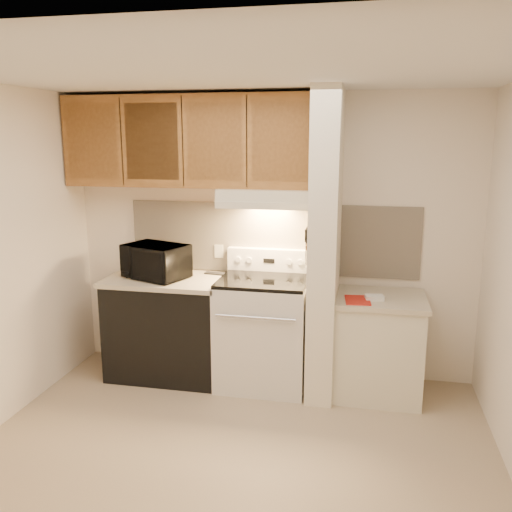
# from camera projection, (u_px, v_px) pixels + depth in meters

# --- Properties ---
(floor) EXTENTS (3.60, 3.60, 0.00)m
(floor) POSITION_uv_depth(u_px,v_px,m) (231.00, 456.00, 3.68)
(floor) COLOR tan
(floor) RESTS_ON ground
(ceiling) EXTENTS (3.60, 3.60, 0.00)m
(ceiling) POSITION_uv_depth(u_px,v_px,m) (227.00, 70.00, 3.15)
(ceiling) COLOR white
(ceiling) RESTS_ON wall_back
(wall_back) EXTENTS (3.60, 2.50, 0.02)m
(wall_back) POSITION_uv_depth(u_px,v_px,m) (271.00, 237.00, 4.85)
(wall_back) COLOR white
(wall_back) RESTS_ON floor
(backsplash) EXTENTS (2.60, 0.02, 0.63)m
(backsplash) POSITION_uv_depth(u_px,v_px,m) (271.00, 238.00, 4.84)
(backsplash) COLOR beige
(backsplash) RESTS_ON wall_back
(range_body) EXTENTS (0.76, 0.65, 0.92)m
(range_body) POSITION_uv_depth(u_px,v_px,m) (264.00, 333.00, 4.69)
(range_body) COLOR silver
(range_body) RESTS_ON floor
(oven_window) EXTENTS (0.50, 0.01, 0.30)m
(oven_window) POSITION_uv_depth(u_px,v_px,m) (256.00, 342.00, 4.38)
(oven_window) COLOR black
(oven_window) RESTS_ON range_body
(oven_handle) EXTENTS (0.65, 0.02, 0.02)m
(oven_handle) POSITION_uv_depth(u_px,v_px,m) (255.00, 318.00, 4.29)
(oven_handle) COLOR silver
(oven_handle) RESTS_ON range_body
(cooktop) EXTENTS (0.74, 0.64, 0.03)m
(cooktop) POSITION_uv_depth(u_px,v_px,m) (264.00, 280.00, 4.59)
(cooktop) COLOR black
(cooktop) RESTS_ON range_body
(range_backguard) EXTENTS (0.76, 0.08, 0.20)m
(range_backguard) POSITION_uv_depth(u_px,v_px,m) (270.00, 260.00, 4.83)
(range_backguard) COLOR silver
(range_backguard) RESTS_ON range_body
(range_display) EXTENTS (0.10, 0.01, 0.04)m
(range_display) POSITION_uv_depth(u_px,v_px,m) (269.00, 261.00, 4.79)
(range_display) COLOR black
(range_display) RESTS_ON range_backguard
(range_knob_left_outer) EXTENTS (0.05, 0.02, 0.05)m
(range_knob_left_outer) POSITION_uv_depth(u_px,v_px,m) (238.00, 259.00, 4.85)
(range_knob_left_outer) COLOR silver
(range_knob_left_outer) RESTS_ON range_backguard
(range_knob_left_inner) EXTENTS (0.05, 0.02, 0.05)m
(range_knob_left_inner) POSITION_uv_depth(u_px,v_px,m) (249.00, 260.00, 4.83)
(range_knob_left_inner) COLOR silver
(range_knob_left_inner) RESTS_ON range_backguard
(range_knob_right_inner) EXTENTS (0.05, 0.02, 0.05)m
(range_knob_right_inner) POSITION_uv_depth(u_px,v_px,m) (289.00, 262.00, 4.76)
(range_knob_right_inner) COLOR silver
(range_knob_right_inner) RESTS_ON range_backguard
(range_knob_right_outer) EXTENTS (0.05, 0.02, 0.05)m
(range_knob_right_outer) POSITION_uv_depth(u_px,v_px,m) (300.00, 262.00, 4.74)
(range_knob_right_outer) COLOR silver
(range_knob_right_outer) RESTS_ON range_backguard
(dishwasher_front) EXTENTS (1.00, 0.63, 0.87)m
(dishwasher_front) POSITION_uv_depth(u_px,v_px,m) (168.00, 329.00, 4.88)
(dishwasher_front) COLOR black
(dishwasher_front) RESTS_ON floor
(left_countertop) EXTENTS (1.04, 0.67, 0.04)m
(left_countertop) POSITION_uv_depth(u_px,v_px,m) (166.00, 280.00, 4.78)
(left_countertop) COLOR beige
(left_countertop) RESTS_ON dishwasher_front
(spoon_rest) EXTENTS (0.22, 0.10, 0.01)m
(spoon_rest) POSITION_uv_depth(u_px,v_px,m) (216.00, 274.00, 4.89)
(spoon_rest) COLOR black
(spoon_rest) RESTS_ON left_countertop
(teal_jar) EXTENTS (0.09, 0.09, 0.10)m
(teal_jar) POSITION_uv_depth(u_px,v_px,m) (171.00, 273.00, 4.74)
(teal_jar) COLOR #29595C
(teal_jar) RESTS_ON left_countertop
(outlet) EXTENTS (0.08, 0.01, 0.12)m
(outlet) POSITION_uv_depth(u_px,v_px,m) (219.00, 251.00, 4.95)
(outlet) COLOR beige
(outlet) RESTS_ON backsplash
(microwave) EXTENTS (0.63, 0.53, 0.30)m
(microwave) POSITION_uv_depth(u_px,v_px,m) (156.00, 261.00, 4.74)
(microwave) COLOR black
(microwave) RESTS_ON left_countertop
(partition_pillar) EXTENTS (0.22, 0.70, 2.50)m
(partition_pillar) POSITION_uv_depth(u_px,v_px,m) (325.00, 246.00, 4.41)
(partition_pillar) COLOR #F2E7CD
(partition_pillar) RESTS_ON floor
(pillar_trim) EXTENTS (0.01, 0.70, 0.04)m
(pillar_trim) POSITION_uv_depth(u_px,v_px,m) (311.00, 240.00, 4.43)
(pillar_trim) COLOR #9B6530
(pillar_trim) RESTS_ON partition_pillar
(knife_strip) EXTENTS (0.02, 0.42, 0.04)m
(knife_strip) POSITION_uv_depth(u_px,v_px,m) (310.00, 238.00, 4.37)
(knife_strip) COLOR black
(knife_strip) RESTS_ON partition_pillar
(knife_blade_a) EXTENTS (0.01, 0.03, 0.16)m
(knife_blade_a) POSITION_uv_depth(u_px,v_px,m) (306.00, 254.00, 4.26)
(knife_blade_a) COLOR silver
(knife_blade_a) RESTS_ON knife_strip
(knife_handle_a) EXTENTS (0.02, 0.02, 0.10)m
(knife_handle_a) POSITION_uv_depth(u_px,v_px,m) (306.00, 236.00, 4.22)
(knife_handle_a) COLOR black
(knife_handle_a) RESTS_ON knife_strip
(knife_blade_b) EXTENTS (0.01, 0.04, 0.18)m
(knife_blade_b) POSITION_uv_depth(u_px,v_px,m) (307.00, 253.00, 4.33)
(knife_blade_b) COLOR silver
(knife_blade_b) RESTS_ON knife_strip
(knife_handle_b) EXTENTS (0.02, 0.02, 0.10)m
(knife_handle_b) POSITION_uv_depth(u_px,v_px,m) (307.00, 234.00, 4.30)
(knife_handle_b) COLOR black
(knife_handle_b) RESTS_ON knife_strip
(knife_blade_c) EXTENTS (0.01, 0.04, 0.20)m
(knife_blade_c) POSITION_uv_depth(u_px,v_px,m) (308.00, 253.00, 4.39)
(knife_blade_c) COLOR silver
(knife_blade_c) RESTS_ON knife_strip
(knife_handle_c) EXTENTS (0.02, 0.02, 0.10)m
(knife_handle_c) POSITION_uv_depth(u_px,v_px,m) (308.00, 233.00, 4.35)
(knife_handle_c) COLOR black
(knife_handle_c) RESTS_ON knife_strip
(knife_blade_d) EXTENTS (0.01, 0.04, 0.16)m
(knife_blade_d) POSITION_uv_depth(u_px,v_px,m) (309.00, 249.00, 4.47)
(knife_blade_d) COLOR silver
(knife_blade_d) RESTS_ON knife_strip
(knife_handle_d) EXTENTS (0.02, 0.02, 0.10)m
(knife_handle_d) POSITION_uv_depth(u_px,v_px,m) (309.00, 231.00, 4.45)
(knife_handle_d) COLOR black
(knife_handle_d) RESTS_ON knife_strip
(knife_blade_e) EXTENTS (0.01, 0.04, 0.18)m
(knife_blade_e) POSITION_uv_depth(u_px,v_px,m) (310.00, 248.00, 4.55)
(knife_blade_e) COLOR silver
(knife_blade_e) RESTS_ON knife_strip
(knife_handle_e) EXTENTS (0.02, 0.02, 0.10)m
(knife_handle_e) POSITION_uv_depth(u_px,v_px,m) (310.00, 229.00, 4.51)
(knife_handle_e) COLOR black
(knife_handle_e) RESTS_ON knife_strip
(oven_mitt) EXTENTS (0.03, 0.11, 0.27)m
(oven_mitt) POSITION_uv_depth(u_px,v_px,m) (311.00, 252.00, 4.62)
(oven_mitt) COLOR gray
(oven_mitt) RESTS_ON partition_pillar
(right_cab_base) EXTENTS (0.70, 0.60, 0.81)m
(right_cab_base) POSITION_uv_depth(u_px,v_px,m) (378.00, 348.00, 4.50)
(right_cab_base) COLOR beige
(right_cab_base) RESTS_ON floor
(right_countertop) EXTENTS (0.74, 0.64, 0.04)m
(right_countertop) POSITION_uv_depth(u_px,v_px,m) (380.00, 299.00, 4.41)
(right_countertop) COLOR beige
(right_countertop) RESTS_ON right_cab_base
(red_folder) EXTENTS (0.22, 0.28, 0.01)m
(red_folder) POSITION_uv_depth(u_px,v_px,m) (358.00, 300.00, 4.30)
(red_folder) COLOR red
(red_folder) RESTS_ON right_countertop
(white_box) EXTENTS (0.16, 0.12, 0.04)m
(white_box) POSITION_uv_depth(u_px,v_px,m) (374.00, 298.00, 4.32)
(white_box) COLOR white
(white_box) RESTS_ON right_countertop
(range_hood) EXTENTS (0.78, 0.44, 0.15)m
(range_hood) POSITION_uv_depth(u_px,v_px,m) (267.00, 197.00, 4.56)
(range_hood) COLOR beige
(range_hood) RESTS_ON upper_cabinets
(hood_lip) EXTENTS (0.78, 0.04, 0.06)m
(hood_lip) POSITION_uv_depth(u_px,v_px,m) (262.00, 206.00, 4.37)
(hood_lip) COLOR beige
(hood_lip) RESTS_ON range_hood
(upper_cabinets) EXTENTS (2.18, 0.33, 0.77)m
(upper_cabinets) POSITION_uv_depth(u_px,v_px,m) (189.00, 141.00, 4.64)
(upper_cabinets) COLOR #9B6530
(upper_cabinets) RESTS_ON wall_back
(cab_door_a) EXTENTS (0.46, 0.01, 0.63)m
(cab_door_a) POSITION_uv_depth(u_px,v_px,m) (92.00, 141.00, 4.65)
(cab_door_a) COLOR #9B6530
(cab_door_a) RESTS_ON upper_cabinets
(cab_gap_a) EXTENTS (0.01, 0.01, 0.73)m
(cab_gap_a) POSITION_uv_depth(u_px,v_px,m) (122.00, 142.00, 4.59)
(cab_gap_a) COLOR black
(cab_gap_a) RESTS_ON upper_cabinets
(cab_door_b) EXTENTS (0.46, 0.01, 0.63)m
(cab_door_b) POSITION_uv_depth(u_px,v_px,m) (152.00, 142.00, 4.54)
(cab_door_b) COLOR #9B6530
(cab_door_b) RESTS_ON upper_cabinets
(cab_gap_b) EXTENTS (0.01, 0.01, 0.73)m
(cab_gap_b) POSITION_uv_depth(u_px,v_px,m) (183.00, 142.00, 4.48)
(cab_gap_b) COLOR black
(cab_gap_b) RESTS_ON upper_cabinets
(cab_door_c) EXTENTS (0.46, 0.01, 0.63)m
(cab_door_c) POSITION_uv_depth(u_px,v_px,m) (214.00, 142.00, 4.43)
(cab_door_c) COLOR #9B6530
(cab_door_c) RESTS_ON upper_cabinets
(cab_gap_c) EXTENTS (0.01, 0.01, 0.73)m
(cab_gap_c) POSITION_uv_depth(u_px,v_px,m) (247.00, 142.00, 4.38)
(cab_gap_c) COLOR black
(cab_gap_c) RESTS_ON upper_cabinets
(cab_door_d) EXTENTS (0.46, 0.01, 0.63)m
(cab_door_d) POSITION_uv_depth(u_px,v_px,m) (280.00, 142.00, 4.32)
(cab_door_d) COLOR #9B6530
(cab_door_d) RESTS_ON upper_cabinets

